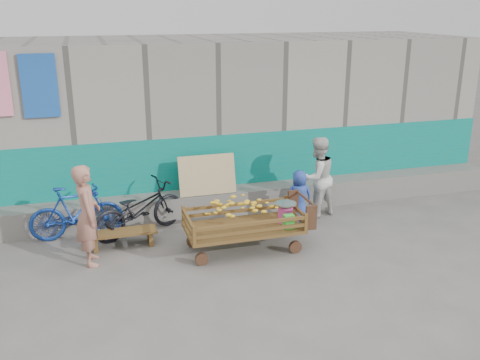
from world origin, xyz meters
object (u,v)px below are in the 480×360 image
object	(u,v)px
vendor_man	(88,215)
child	(299,197)
woman	(317,177)
bicycle_dark	(139,209)
bench	(123,235)
banana_cart	(241,217)
bicycle_blue	(76,212)

from	to	relation	value
vendor_man	child	distance (m)	3.55
child	woman	bearing A→B (deg)	-148.54
vendor_man	woman	xyz separation A→B (m)	(3.93, 0.78, -0.03)
bicycle_dark	bench	bearing A→B (deg)	119.10
bench	woman	xyz separation A→B (m)	(3.44, 0.35, 0.53)
banana_cart	bicycle_blue	xyz separation A→B (m)	(-2.42, 1.20, -0.11)
banana_cart	vendor_man	xyz separation A→B (m)	(-2.23, 0.22, 0.20)
woman	banana_cart	bearing A→B (deg)	14.23
bicycle_dark	child	bearing A→B (deg)	-121.23
vendor_man	bicycle_dark	distance (m)	1.21
vendor_man	bench	bearing A→B (deg)	-51.51
bicycle_blue	woman	bearing A→B (deg)	-95.05
woman	vendor_man	bearing A→B (deg)	-5.17
bench	bicycle_blue	xyz separation A→B (m)	(-0.67, 0.55, 0.25)
banana_cart	vendor_man	distance (m)	2.25
woman	bench	bearing A→B (deg)	-10.59
banana_cart	woman	world-z (taller)	woman
banana_cart	bicycle_blue	world-z (taller)	bicycle_blue
bench	vendor_man	xyz separation A→B (m)	(-0.49, -0.43, 0.56)
banana_cart	bench	xyz separation A→B (m)	(-1.74, 0.65, -0.36)
woman	child	distance (m)	0.55
woman	child	size ratio (longest dim) A/B	1.52
vendor_man	child	xyz separation A→B (m)	(3.49, 0.55, -0.28)
bicycle_dark	bicycle_blue	bearing A→B (deg)	58.27
woman	bicycle_dark	xyz separation A→B (m)	(-3.13, 0.07, -0.29)
child	vendor_man	bearing A→B (deg)	11.63
bench	bicycle_blue	distance (m)	0.90
bench	child	world-z (taller)	child
bench	child	size ratio (longest dim) A/B	1.11
bench	vendor_man	size ratio (longest dim) A/B	0.70
child	bench	bearing A→B (deg)	4.95
woman	bicycle_dark	size ratio (longest dim) A/B	0.87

